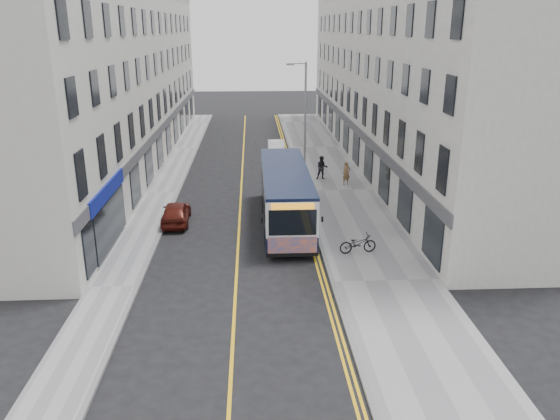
{
  "coord_description": "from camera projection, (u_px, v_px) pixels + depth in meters",
  "views": [
    {
      "loc": [
        0.77,
        -21.49,
        10.12
      ],
      "look_at": [
        2.07,
        3.74,
        1.6
      ],
      "focal_mm": 35.0,
      "sensor_mm": 36.0,
      "label": 1
    }
  ],
  "objects": [
    {
      "name": "kerb_west",
      "position": [
        178.0,
        193.0,
        34.67
      ],
      "size": [
        0.18,
        64.0,
        0.13
      ],
      "primitive_type": "cube",
      "color": "slate",
      "rests_on": "ground"
    },
    {
      "name": "pedestrian_near",
      "position": [
        346.0,
        173.0,
        36.06
      ],
      "size": [
        0.67,
        0.56,
        1.56
      ],
      "primitive_type": "imported",
      "rotation": [
        0.0,
        0.0,
        0.39
      ],
      "color": "brown",
      "rests_on": "pavement_east"
    },
    {
      "name": "city_bus",
      "position": [
        285.0,
        194.0,
        28.98
      ],
      "size": [
        2.43,
        10.39,
        3.02
      ],
      "color": "black",
      "rests_on": "ground"
    },
    {
      "name": "road_dbl_yellow_inner",
      "position": [
        296.0,
        192.0,
        35.06
      ],
      "size": [
        0.1,
        64.0,
        0.01
      ],
      "primitive_type": "cube",
      "color": "yellow",
      "rests_on": "ground"
    },
    {
      "name": "pedestrian_far",
      "position": [
        322.0,
        168.0,
        37.34
      ],
      "size": [
        0.82,
        0.65,
        1.63
      ],
      "primitive_type": "imported",
      "rotation": [
        0.0,
        0.0,
        -0.04
      ],
      "color": "black",
      "rests_on": "pavement_east"
    },
    {
      "name": "pavement_east",
      "position": [
        338.0,
        191.0,
        35.17
      ],
      "size": [
        4.5,
        64.0,
        0.12
      ],
      "primitive_type": "cube",
      "color": "gray",
      "rests_on": "ground"
    },
    {
      "name": "streetlamp",
      "position": [
        304.0,
        119.0,
        35.58
      ],
      "size": [
        1.32,
        0.18,
        8.0
      ],
      "color": "gray",
      "rests_on": "ground"
    },
    {
      "name": "road_dbl_yellow_outer",
      "position": [
        299.0,
        192.0,
        35.07
      ],
      "size": [
        0.1,
        64.0,
        0.01
      ],
      "primitive_type": "cube",
      "color": "yellow",
      "rests_on": "ground"
    },
    {
      "name": "ground",
      "position": [
        237.0,
        273.0,
        23.53
      ],
      "size": [
        140.0,
        140.0,
        0.0
      ],
      "primitive_type": "plane",
      "color": "black",
      "rests_on": "ground"
    },
    {
      "name": "car_white",
      "position": [
        276.0,
        149.0,
        44.52
      ],
      "size": [
        1.38,
        3.87,
        1.27
      ],
      "primitive_type": "imported",
      "rotation": [
        0.0,
        0.0,
        -0.01
      ],
      "color": "silver",
      "rests_on": "ground"
    },
    {
      "name": "bicycle",
      "position": [
        358.0,
        244.0,
        25.24
      ],
      "size": [
        1.82,
        0.86,
        0.92
      ],
      "primitive_type": "imported",
      "rotation": [
        0.0,
        0.0,
        1.72
      ],
      "color": "black",
      "rests_on": "pavement_east"
    },
    {
      "name": "road_centre_line",
      "position": [
        241.0,
        193.0,
        34.88
      ],
      "size": [
        0.12,
        64.0,
        0.01
      ],
      "primitive_type": "cube",
      "color": "yellow",
      "rests_on": "ground"
    },
    {
      "name": "terrace_west",
      "position": [
        121.0,
        77.0,
        40.88
      ],
      "size": [
        6.0,
        46.0,
        13.0
      ],
      "primitive_type": "cube",
      "color": "silver",
      "rests_on": "ground"
    },
    {
      "name": "pavement_west",
      "position": [
        162.0,
        193.0,
        34.62
      ],
      "size": [
        2.0,
        64.0,
        0.12
      ],
      "primitive_type": "cube",
      "color": "gray",
      "rests_on": "ground"
    },
    {
      "name": "kerb_east",
      "position": [
        303.0,
        191.0,
        35.06
      ],
      "size": [
        0.18,
        64.0,
        0.13
      ],
      "primitive_type": "cube",
      "color": "slate",
      "rests_on": "ground"
    },
    {
      "name": "terrace_east",
      "position": [
        391.0,
        76.0,
        41.89
      ],
      "size": [
        6.0,
        46.0,
        13.0
      ],
      "primitive_type": "cube",
      "color": "silver",
      "rests_on": "ground"
    },
    {
      "name": "car_maroon",
      "position": [
        176.0,
        212.0,
        29.37
      ],
      "size": [
        1.57,
        3.63,
        1.22
      ],
      "primitive_type": "imported",
      "rotation": [
        0.0,
        0.0,
        3.18
      ],
      "color": "#50140D",
      "rests_on": "ground"
    }
  ]
}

